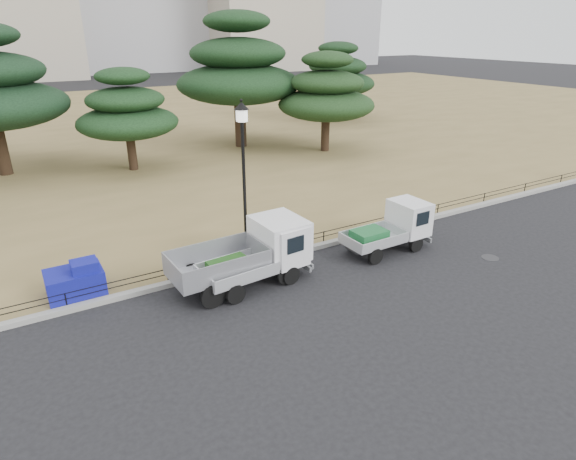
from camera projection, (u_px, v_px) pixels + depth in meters
ground at (320, 289)px, 15.07m from camera, size 220.00×220.00×0.00m
lawn at (111, 128)px, 39.39m from camera, size 120.00×56.00×0.15m
curb at (279, 256)px, 17.11m from camera, size 120.00×0.25×0.16m
truck_large at (248, 252)px, 15.14m from camera, size 4.47×1.94×1.92m
truck_kei_front at (261, 256)px, 15.20m from camera, size 3.56×1.77×1.82m
truck_kei_rear at (392, 228)px, 17.50m from camera, size 3.31×1.48×1.72m
street_lamp at (243, 157)px, 15.40m from camera, size 0.48×0.48×5.33m
pipe_fence at (277, 245)px, 17.09m from camera, size 38.00×0.04×0.40m
tarp_pile at (76, 281)px, 14.41m from camera, size 1.62×1.19×1.07m
manhole at (490, 258)px, 17.16m from camera, size 0.60×0.60×0.01m
pine_center_left at (127, 112)px, 26.20m from camera, size 5.47×5.47×5.56m
pine_center_right at (238, 70)px, 31.06m from camera, size 8.05×8.05×8.54m
pine_east_near at (326, 95)px, 30.34m from camera, size 6.13×6.13×6.20m
pine_east_far at (337, 75)px, 41.17m from camera, size 6.45×6.45×6.48m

